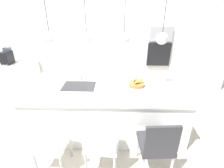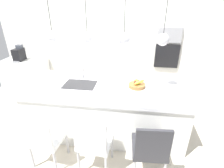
% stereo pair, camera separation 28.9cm
% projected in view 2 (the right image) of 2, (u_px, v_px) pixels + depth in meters
% --- Properties ---
extents(floor, '(6.60, 6.60, 0.00)m').
position_uv_depth(floor, '(107.00, 128.00, 3.37)').
color(floor, beige).
rests_on(floor, ground).
extents(back_wall, '(6.00, 0.10, 2.60)m').
position_uv_depth(back_wall, '(117.00, 42.00, 4.28)').
color(back_wall, silver).
rests_on(back_wall, ground).
extents(kitchen_island, '(2.72, 1.15, 0.90)m').
position_uv_depth(kitchen_island, '(107.00, 108.00, 3.17)').
color(kitchen_island, white).
rests_on(kitchen_island, ground).
extents(sink_basin, '(0.56, 0.40, 0.02)m').
position_uv_depth(sink_basin, '(80.00, 85.00, 3.04)').
color(sink_basin, '#2D2D30').
rests_on(sink_basin, kitchen_island).
extents(faucet, '(0.02, 0.17, 0.22)m').
position_uv_depth(faucet, '(83.00, 72.00, 3.17)').
color(faucet, silver).
rests_on(faucet, kitchen_island).
extents(fruit_bowl, '(0.28, 0.28, 0.15)m').
position_uv_depth(fruit_bowl, '(137.00, 84.00, 2.93)').
color(fruit_bowl, '#9E6B38').
rests_on(fruit_bowl, kitchen_island).
extents(side_counter, '(1.10, 0.60, 0.84)m').
position_uv_depth(side_counter, '(26.00, 76.00, 4.63)').
color(side_counter, white).
rests_on(side_counter, ground).
extents(coffee_machine, '(0.20, 0.35, 0.38)m').
position_uv_depth(coffee_machine, '(19.00, 54.00, 4.39)').
color(coffee_machine, black).
rests_on(coffee_machine, side_counter).
extents(microwave, '(0.54, 0.08, 0.34)m').
position_uv_depth(microwave, '(170.00, 35.00, 3.97)').
color(microwave, '#9E9EA3').
rests_on(microwave, back_wall).
extents(oven, '(0.56, 0.08, 0.56)m').
position_uv_depth(oven, '(167.00, 56.00, 4.18)').
color(oven, black).
rests_on(oven, back_wall).
extents(chair_near, '(0.47, 0.46, 0.83)m').
position_uv_depth(chair_near, '(45.00, 139.00, 2.44)').
color(chair_near, white).
rests_on(chair_near, ground).
extents(chair_middle, '(0.48, 0.47, 0.93)m').
position_uv_depth(chair_middle, '(94.00, 141.00, 2.32)').
color(chair_middle, silver).
rests_on(chair_middle, ground).
extents(chair_far, '(0.47, 0.49, 0.93)m').
position_uv_depth(chair_far, '(150.00, 148.00, 2.23)').
color(chair_far, '#333338').
rests_on(chair_far, ground).
extents(pendant_light_left, '(0.18, 0.18, 0.78)m').
position_uv_depth(pendant_light_left, '(53.00, 36.00, 2.73)').
color(pendant_light_left, silver).
extents(pendant_light_center_left, '(0.18, 0.18, 0.78)m').
position_uv_depth(pendant_light_center_left, '(87.00, 37.00, 2.66)').
color(pendant_light_center_left, silver).
extents(pendant_light_center_right, '(0.18, 0.18, 0.78)m').
position_uv_depth(pendant_light_center_right, '(124.00, 38.00, 2.59)').
color(pendant_light_center_right, silver).
extents(pendant_light_right, '(0.18, 0.18, 0.78)m').
position_uv_depth(pendant_light_right, '(163.00, 39.00, 2.52)').
color(pendant_light_right, silver).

